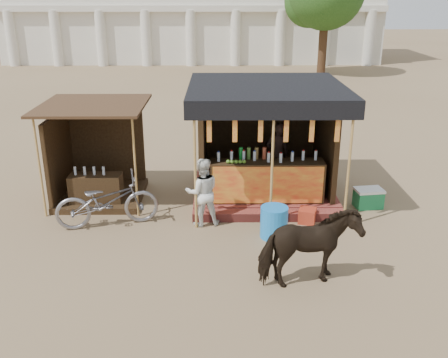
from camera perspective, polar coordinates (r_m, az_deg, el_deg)
ground at (r=9.52m, az=0.09°, el=-9.65°), size 120.00×120.00×0.00m
main_stall at (r=12.22m, az=4.69°, el=2.60°), size 3.60×3.61×2.78m
secondary_stall at (r=12.50m, az=-14.75°, el=1.55°), size 2.40×2.40×2.38m
cow at (r=8.67m, az=9.68°, el=-7.82°), size 1.84×1.20×1.43m
motorbike at (r=11.03m, az=-13.22°, el=-2.47°), size 2.31×1.30×1.15m
bystander at (r=10.73m, az=-2.48°, el=-1.50°), size 0.83×0.69×1.52m
blue_barrel at (r=10.39m, az=5.73°, el=-4.93°), size 0.65×0.65×0.67m
red_crate at (r=11.20m, az=9.49°, el=-4.15°), size 0.45×0.46×0.31m
cooler at (r=12.26m, az=16.17°, el=-2.09°), size 0.69×0.52×0.46m
background_building at (r=38.21m, az=-3.58°, el=19.48°), size 26.00×7.45×8.18m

